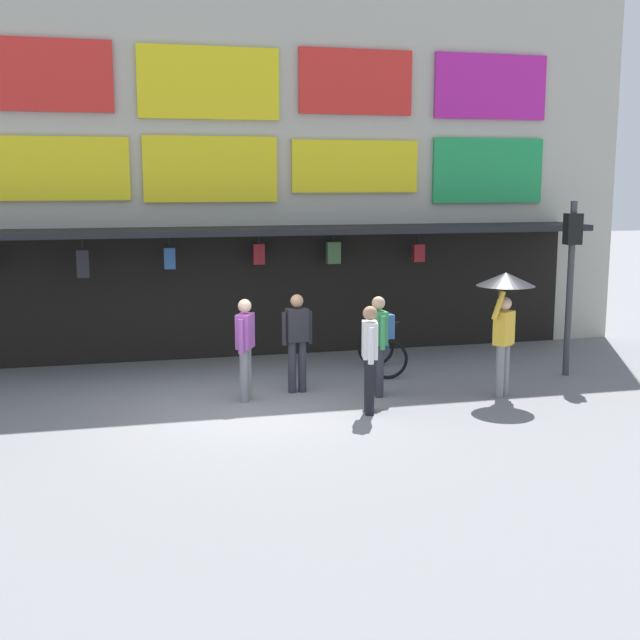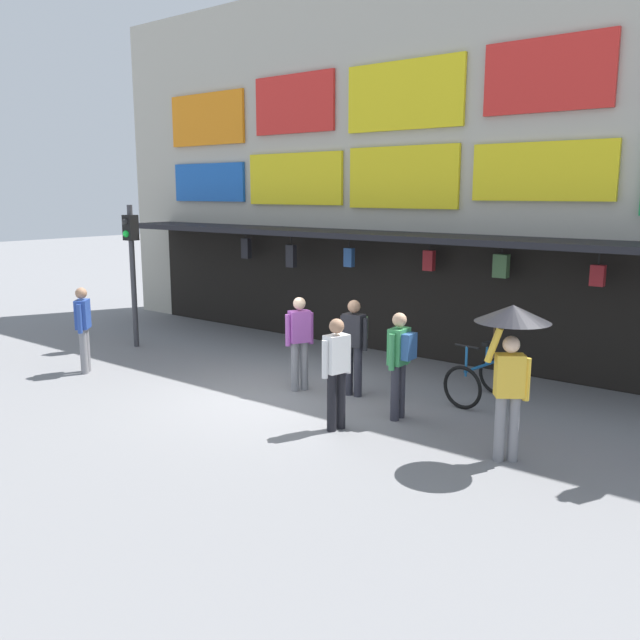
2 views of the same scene
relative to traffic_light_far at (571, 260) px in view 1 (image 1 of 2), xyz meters
The scene contains 9 objects.
ground_plane 6.54m from the traffic_light_far, behind, with size 80.00×80.00×0.00m, color slate.
shopfront 7.38m from the traffic_light_far, 148.73° to the left, with size 18.00×2.60×8.00m.
traffic_light_far is the anchor object (origin of this frame).
bicycle_parked 3.82m from the traffic_light_far, 162.04° to the left, with size 0.84×1.23×1.05m.
pedestrian_in_red 5.23m from the traffic_light_far, behind, with size 0.53×0.38×1.68m.
pedestrian_in_green 4.03m from the traffic_light_far, behind, with size 0.37×0.53×1.68m.
pedestrian_in_black 6.15m from the traffic_light_far, behind, with size 0.36×0.48×1.68m.
pedestrian_in_yellow 4.72m from the traffic_light_far, 160.21° to the right, with size 0.29×0.52×1.68m.
pedestrian_with_umbrella 2.21m from the traffic_light_far, 148.98° to the right, with size 0.96×0.96×2.08m.
Camera 1 is at (-1.94, -12.45, 3.55)m, focal length 46.24 mm.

